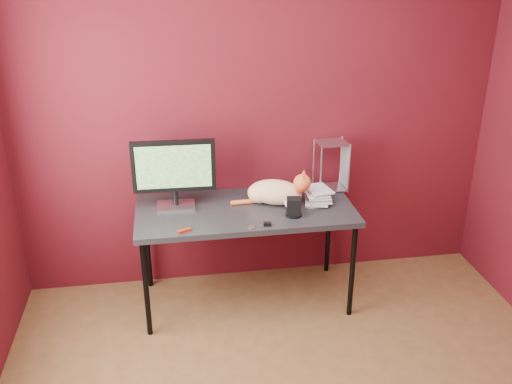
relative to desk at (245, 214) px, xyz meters
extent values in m
cube|color=#4D0E17|center=(0.15, 0.38, 0.60)|extent=(3.50, 0.02, 2.60)
cube|color=black|center=(0.00, 0.00, 0.03)|extent=(1.50, 0.70, 0.04)
cylinder|color=black|center=(-0.70, -0.30, -0.34)|extent=(0.04, 0.04, 0.71)
cylinder|color=black|center=(0.70, -0.30, -0.34)|extent=(0.04, 0.04, 0.71)
cylinder|color=black|center=(-0.70, 0.30, -0.34)|extent=(0.04, 0.04, 0.71)
cylinder|color=black|center=(0.70, 0.30, -0.34)|extent=(0.04, 0.04, 0.71)
cube|color=#B3B3B8|center=(-0.47, 0.09, 0.06)|extent=(0.27, 0.19, 0.02)
cylinder|color=black|center=(-0.47, 0.09, 0.13)|extent=(0.04, 0.04, 0.11)
cube|color=black|center=(-0.47, 0.09, 0.36)|extent=(0.56, 0.05, 0.36)
cube|color=#1C4C14|center=(-0.47, 0.09, 0.36)|extent=(0.50, 0.02, 0.30)
ellipsoid|color=orange|center=(0.22, 0.04, 0.14)|extent=(0.42, 0.32, 0.18)
ellipsoid|color=orange|center=(0.12, 0.08, 0.12)|extent=(0.22, 0.22, 0.14)
sphere|color=white|center=(0.32, 0.00, 0.11)|extent=(0.12, 0.12, 0.12)
sphere|color=orange|center=(0.39, -0.03, 0.23)|extent=(0.12, 0.12, 0.12)
cone|color=orange|center=(0.39, -0.06, 0.29)|extent=(0.04, 0.04, 0.05)
cone|color=orange|center=(0.41, 0.00, 0.29)|extent=(0.04, 0.04, 0.05)
cylinder|color=red|center=(0.38, -0.02, 0.18)|extent=(0.09, 0.09, 0.01)
cylinder|color=orange|center=(0.01, 0.06, 0.07)|extent=(0.20, 0.05, 0.03)
ellipsoid|color=white|center=(0.31, -0.07, 0.09)|extent=(0.09, 0.09, 0.08)
ellipsoid|color=black|center=(0.29, -0.11, 0.10)|extent=(0.02, 0.01, 0.03)
ellipsoid|color=black|center=(0.33, -0.11, 0.10)|extent=(0.02, 0.01, 0.03)
cube|color=black|center=(0.31, -0.11, 0.08)|extent=(0.05, 0.00, 0.00)
cylinder|color=black|center=(0.30, -0.17, 0.06)|extent=(0.11, 0.11, 0.02)
cube|color=black|center=(0.30, -0.17, 0.12)|extent=(0.10, 0.09, 0.11)
imported|color=beige|center=(0.44, 0.04, 0.15)|extent=(0.20, 0.24, 0.21)
imported|color=beige|center=(0.44, 0.04, 0.36)|extent=(0.18, 0.23, 0.21)
imported|color=beige|center=(0.44, 0.04, 0.57)|extent=(0.16, 0.21, 0.21)
imported|color=beige|center=(0.44, 0.04, 0.78)|extent=(0.17, 0.22, 0.21)
imported|color=beige|center=(0.44, 0.04, 0.99)|extent=(0.19, 0.24, 0.21)
cylinder|color=#B3B3B8|center=(0.56, 0.14, 0.24)|extent=(0.01, 0.01, 0.37)
cylinder|color=#B3B3B8|center=(0.78, 0.14, 0.24)|extent=(0.01, 0.01, 0.37)
cylinder|color=#B3B3B8|center=(0.56, 0.32, 0.24)|extent=(0.01, 0.01, 0.37)
cylinder|color=#B3B3B8|center=(0.78, 0.32, 0.24)|extent=(0.01, 0.01, 0.37)
cube|color=#B3B3B8|center=(0.67, 0.23, 0.06)|extent=(0.22, 0.19, 0.01)
cube|color=#B3B3B8|center=(0.67, 0.23, 0.41)|extent=(0.22, 0.19, 0.01)
cube|color=#A41A0C|center=(-0.43, -0.29, 0.06)|extent=(0.09, 0.06, 0.02)
cube|color=black|center=(0.10, -0.29, 0.06)|extent=(0.05, 0.04, 0.02)
cylinder|color=#B3B3B8|center=(0.00, -0.29, 0.05)|extent=(0.05, 0.05, 0.00)
camera|label=1|loc=(-0.49, -3.52, 1.74)|focal=40.00mm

